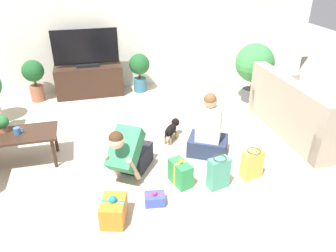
# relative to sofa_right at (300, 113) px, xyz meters

# --- Properties ---
(ground_plane) EXTENTS (16.00, 16.00, 0.00)m
(ground_plane) POSITION_rel_sofa_right_xyz_m (-2.43, 0.00, -0.31)
(ground_plane) COLOR beige
(wall_back) EXTENTS (8.40, 0.06, 2.60)m
(wall_back) POSITION_rel_sofa_right_xyz_m (-2.43, 2.63, 0.99)
(wall_back) COLOR white
(wall_back) RESTS_ON ground_plane
(sofa_right) EXTENTS (0.84, 1.91, 0.87)m
(sofa_right) POSITION_rel_sofa_right_xyz_m (0.00, 0.00, 0.00)
(sofa_right) COLOR tan
(sofa_right) RESTS_ON ground_plane
(coffee_table) EXTENTS (1.04, 0.52, 0.45)m
(coffee_table) POSITION_rel_sofa_right_xyz_m (-4.08, 0.13, 0.08)
(coffee_table) COLOR #382319
(coffee_table) RESTS_ON ground_plane
(tv_console) EXTENTS (1.26, 0.48, 0.58)m
(tv_console) POSITION_rel_sofa_right_xyz_m (-3.07, 2.32, -0.03)
(tv_console) COLOR #382319
(tv_console) RESTS_ON ground_plane
(tv) EXTENTS (1.20, 0.20, 0.69)m
(tv) POSITION_rel_sofa_right_xyz_m (-3.07, 2.32, 0.57)
(tv) COLOR black
(tv) RESTS_ON tv_console
(potted_plant_back_right) EXTENTS (0.40, 0.40, 0.76)m
(potted_plant_back_right) POSITION_rel_sofa_right_xyz_m (-2.09, 2.27, 0.15)
(potted_plant_back_right) COLOR #336B84
(potted_plant_back_right) RESTS_ON ground_plane
(potted_plant_corner_right) EXTENTS (0.70, 0.70, 1.07)m
(potted_plant_corner_right) POSITION_rel_sofa_right_xyz_m (-0.15, 1.30, 0.37)
(potted_plant_corner_right) COLOR #4C4C51
(potted_plant_corner_right) RESTS_ON ground_plane
(potted_plant_back_left) EXTENTS (0.39, 0.39, 0.78)m
(potted_plant_back_left) POSITION_rel_sofa_right_xyz_m (-4.05, 2.27, 0.17)
(potted_plant_back_left) COLOR #A36042
(potted_plant_back_left) RESTS_ON ground_plane
(person_kneeling) EXTENTS (0.68, 0.82, 0.78)m
(person_kneeling) POSITION_rel_sofa_right_xyz_m (-2.70, -0.49, 0.02)
(person_kneeling) COLOR #23232D
(person_kneeling) RESTS_ON ground_plane
(person_sitting) EXTENTS (0.65, 0.62, 0.93)m
(person_sitting) POSITION_rel_sofa_right_xyz_m (-1.59, -0.26, 0.01)
(person_sitting) COLOR #283351
(person_sitting) RESTS_ON ground_plane
(dog) EXTENTS (0.33, 0.41, 0.28)m
(dog) POSITION_rel_sofa_right_xyz_m (-1.97, 0.23, -0.13)
(dog) COLOR black
(dog) RESTS_ON ground_plane
(gift_box_a) EXTENTS (0.33, 0.39, 0.33)m
(gift_box_a) POSITION_rel_sofa_right_xyz_m (-2.98, -1.23, -0.18)
(gift_box_a) COLOR orange
(gift_box_a) RESTS_ON ground_plane
(gift_box_b) EXTENTS (0.25, 0.20, 0.18)m
(gift_box_b) POSITION_rel_sofa_right_xyz_m (-2.52, -1.08, -0.25)
(gift_box_b) COLOR #3D51BC
(gift_box_b) RESTS_ON ground_plane
(gift_box_c) EXTENTS (0.25, 0.35, 0.35)m
(gift_box_c) POSITION_rel_sofa_right_xyz_m (-2.14, -0.80, -0.16)
(gift_box_c) COLOR #2D934C
(gift_box_c) RESTS_ON ground_plane
(gift_bag_a) EXTENTS (0.28, 0.19, 0.39)m
(gift_bag_a) POSITION_rel_sofa_right_xyz_m (-1.24, -0.89, -0.13)
(gift_bag_a) COLOR #E5B74C
(gift_bag_a) RESTS_ON ground_plane
(gift_bag_b) EXTENTS (0.27, 0.19, 0.42)m
(gift_bag_b) POSITION_rel_sofa_right_xyz_m (-1.72, -0.97, -0.11)
(gift_bag_b) COLOR #4CA384
(gift_bag_b) RESTS_ON ground_plane
(mug) EXTENTS (0.12, 0.08, 0.09)m
(mug) POSITION_rel_sofa_right_xyz_m (-4.03, 0.11, 0.18)
(mug) COLOR #386BAD
(mug) RESTS_ON coffee_table
(tabletop_plant) EXTENTS (0.17, 0.17, 0.22)m
(tabletop_plant) POSITION_rel_sofa_right_xyz_m (-4.21, 0.23, 0.26)
(tabletop_plant) COLOR #A36042
(tabletop_plant) RESTS_ON coffee_table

